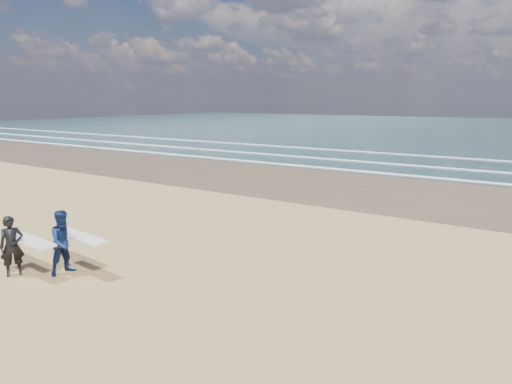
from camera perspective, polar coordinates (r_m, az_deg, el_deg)
The scene contains 2 objects.
surfer_near at distance 14.58m, azimuth -27.97°, elevation -5.88°, with size 2.23×1.05×1.72m.
surfer_far at distance 14.10m, azimuth -22.70°, elevation -5.74°, with size 2.24×1.21×1.85m.
Camera 1 is at (12.33, -6.78, 4.92)m, focal length 32.00 mm.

